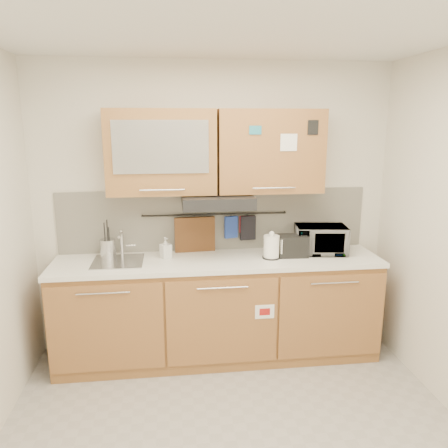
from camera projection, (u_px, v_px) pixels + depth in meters
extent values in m
plane|color=white|center=(242.00, 17.00, 2.24)|extent=(3.20, 3.20, 0.00)
plane|color=silver|center=(214.00, 209.00, 3.98)|extent=(3.20, 0.00, 3.20)
cube|color=#A27439|center=(218.00, 310.00, 3.89)|extent=(2.80, 0.60, 0.88)
cube|color=black|center=(218.00, 350.00, 3.98)|extent=(2.80, 0.54, 0.10)
cube|color=#A36D3A|center=(106.00, 329.00, 3.47)|extent=(0.91, 0.02, 0.74)
cylinder|color=silver|center=(103.00, 293.00, 3.38)|extent=(0.41, 0.01, 0.01)
cube|color=#A36D3A|center=(222.00, 322.00, 3.58)|extent=(0.91, 0.02, 0.74)
cylinder|color=silver|center=(223.00, 288.00, 3.49)|extent=(0.41, 0.01, 0.01)
cube|color=#A36D3A|center=(332.00, 316.00, 3.69)|extent=(0.91, 0.02, 0.74)
cylinder|color=silver|center=(335.00, 283.00, 3.60)|extent=(0.41, 0.01, 0.01)
cube|color=white|center=(218.00, 261.00, 3.78)|extent=(2.82, 0.62, 0.04)
cube|color=silver|center=(215.00, 220.00, 4.00)|extent=(2.80, 0.02, 0.56)
cube|color=#A27439|center=(161.00, 152.00, 3.64)|extent=(0.90, 0.35, 0.70)
cube|color=silver|center=(161.00, 147.00, 3.45)|extent=(0.76, 0.02, 0.42)
cube|color=#A36D3A|center=(269.00, 151.00, 3.75)|extent=(0.90, 0.35, 0.70)
cube|color=white|center=(289.00, 142.00, 3.57)|extent=(0.14, 0.00, 0.14)
cube|color=black|center=(217.00, 201.00, 3.72)|extent=(0.60, 0.46, 0.10)
cube|color=silver|center=(118.00, 263.00, 3.68)|extent=(0.42, 0.40, 0.03)
cylinder|color=silver|center=(122.00, 243.00, 3.81)|extent=(0.03, 0.03, 0.24)
cylinder|color=silver|center=(120.00, 235.00, 3.71)|extent=(0.02, 0.18, 0.02)
cylinder|color=black|center=(215.00, 214.00, 3.95)|extent=(1.30, 0.02, 0.02)
cylinder|color=#B1B1B6|center=(108.00, 249.00, 3.77)|extent=(0.17, 0.17, 0.17)
cylinder|color=black|center=(105.00, 240.00, 3.77)|extent=(0.01, 0.01, 0.32)
cylinder|color=black|center=(109.00, 243.00, 3.75)|extent=(0.01, 0.01, 0.28)
cylinder|color=black|center=(108.00, 239.00, 3.78)|extent=(0.01, 0.01, 0.34)
cylinder|color=black|center=(105.00, 245.00, 3.74)|extent=(0.01, 0.01, 0.25)
cylinder|color=white|center=(271.00, 247.00, 3.77)|extent=(0.18, 0.18, 0.20)
sphere|color=white|center=(272.00, 234.00, 3.74)|extent=(0.05, 0.05, 0.05)
cube|color=white|center=(281.00, 247.00, 3.75)|extent=(0.03, 0.03, 0.13)
cylinder|color=black|center=(271.00, 257.00, 3.79)|extent=(0.16, 0.16, 0.01)
cube|color=black|center=(293.00, 246.00, 3.82)|extent=(0.26, 0.16, 0.19)
cube|color=black|center=(288.00, 236.00, 3.80)|extent=(0.08, 0.11, 0.01)
cube|color=black|center=(298.00, 236.00, 3.80)|extent=(0.08, 0.11, 0.01)
imported|color=#999999|center=(321.00, 239.00, 3.92)|extent=(0.48, 0.36, 0.25)
imported|color=#999999|center=(166.00, 248.00, 3.77)|extent=(0.11, 0.11, 0.18)
cube|color=brown|center=(195.00, 242.00, 3.96)|extent=(0.37, 0.05, 0.45)
cube|color=#223C9C|center=(231.00, 227.00, 3.98)|extent=(0.12, 0.06, 0.20)
cube|color=black|center=(248.00, 228.00, 4.00)|extent=(0.15, 0.06, 0.22)
cube|color=red|center=(246.00, 224.00, 3.99)|extent=(0.12, 0.03, 0.15)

